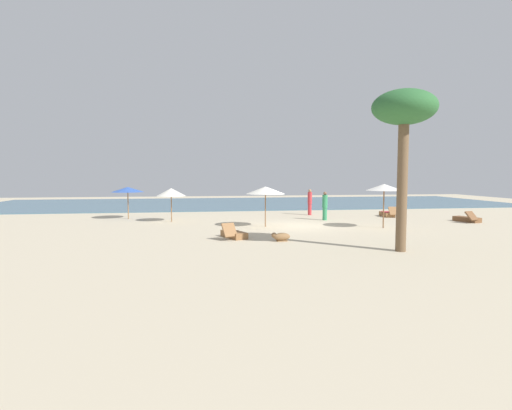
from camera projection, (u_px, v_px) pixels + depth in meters
ground_plane at (294, 226)px, 22.03m from camera, size 60.00×60.00×0.00m
ocean_water at (251, 203)px, 38.79m from camera, size 48.00×16.00×0.06m
umbrella_0 at (128, 190)px, 25.37m from camera, size 1.98×1.98×1.99m
umbrella_1 at (171, 192)px, 23.92m from camera, size 1.72×1.72×1.96m
umbrella_2 at (265, 190)px, 21.56m from camera, size 2.06×2.06×2.13m
umbrella_3 at (384, 187)px, 21.06m from camera, size 1.86×1.86×2.28m
lounger_0 at (234, 234)px, 17.96m from camera, size 1.17×1.76×0.72m
lounger_1 at (467, 219)px, 23.93m from camera, size 1.05×1.80×0.67m
lounger_2 at (388, 214)px, 26.87m from camera, size 0.82×1.76×0.68m
person_0 at (325, 206)px, 24.75m from camera, size 0.40×0.40×1.72m
person_1 at (310, 202)px, 27.84m from camera, size 0.41×0.41×1.75m
palm_0 at (404, 114)px, 14.53m from camera, size 2.27×2.27×5.78m
dog at (281, 237)px, 17.07m from camera, size 0.81×0.41×0.37m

